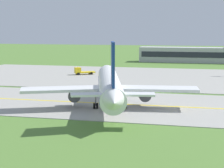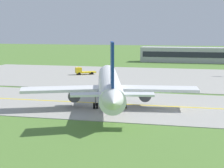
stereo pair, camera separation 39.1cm
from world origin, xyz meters
The scene contains 7 objects.
ground_plane centered at (0.00, 0.00, 0.00)m, with size 500.00×500.00×0.00m, color #517A33.
taxiway_strip centered at (0.00, 0.00, 0.05)m, with size 240.00×28.00×0.10m, color #9E9B93.
apron_pad centered at (10.00, 42.00, 0.05)m, with size 140.00×52.00×0.10m, color #9E9B93.
taxiway_centreline centered at (0.00, 0.00, 0.11)m, with size 220.00×0.60×0.01m, color yellow.
airplane_lead centered at (0.74, -2.71, 4.13)m, with size 31.97×39.04×12.70m.
service_truck_catering centered at (-19.33, 42.76, 1.18)m, with size 6.51×5.14×2.59m.
terminal_building centered at (18.23, 94.94, 3.25)m, with size 53.97×8.18×7.64m.
Camera 1 is at (17.07, -70.39, 14.71)m, focal length 60.84 mm.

